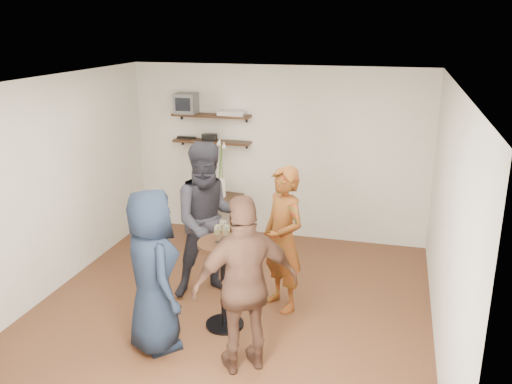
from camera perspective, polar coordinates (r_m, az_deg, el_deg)
room at (r=5.84m, az=-3.03°, el=-1.38°), size 4.58×5.08×2.68m
shelf_upper at (r=8.21m, az=-4.73°, el=8.04°), size 1.20×0.25×0.04m
shelf_lower at (r=8.28m, az=-4.66°, el=5.31°), size 1.20×0.25×0.04m
crt_monitor at (r=8.32m, az=-7.33°, el=9.26°), size 0.32×0.30×0.30m
dvd_deck at (r=8.10m, az=-2.52°, el=8.30°), size 0.40×0.24×0.06m
radio at (r=8.28m, az=-4.92°, el=5.78°), size 0.22×0.10×0.10m
power_strip at (r=8.47m, az=-7.31°, el=5.73°), size 0.30×0.05×0.03m
side_table at (r=8.30m, az=-3.65°, el=-1.16°), size 0.59×0.59×0.64m
vase_lilies at (r=8.18m, az=-3.71°, el=1.48°), size 0.19×0.19×0.93m
drinks_table at (r=5.83m, az=-3.41°, el=-8.48°), size 0.54×0.54×0.99m
wine_glass_fl at (r=5.64m, az=-4.10°, el=-4.07°), size 0.06×0.06×0.19m
wine_glass_fr at (r=5.58m, az=-3.10°, el=-4.19°), size 0.07×0.07×0.20m
wine_glass_bl at (r=5.71m, az=-3.49°, el=-3.65°), size 0.07×0.07×0.21m
wine_glass_br at (r=5.64m, az=-3.20°, el=-4.06°), size 0.06×0.06×0.19m
person_plaid at (r=6.14m, az=2.86°, el=-4.98°), size 0.73×0.71×1.69m
person_dark at (r=6.41m, az=-4.88°, el=-3.03°), size 1.15×1.08×1.89m
person_navy at (r=5.49m, az=-10.88°, el=-8.17°), size 0.95×0.96×1.68m
person_brown at (r=5.06m, az=-1.11°, el=-9.81°), size 1.08×0.91×1.74m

